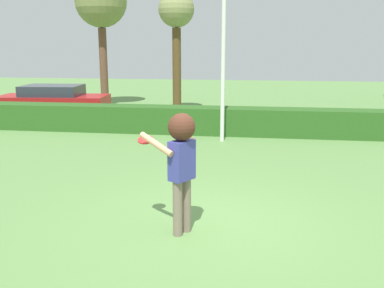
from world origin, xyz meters
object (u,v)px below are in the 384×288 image
Objects in this scene: frisbee at (146,140)px; lamppost at (224,3)px; parked_car_red at (53,100)px; bare_elm_tree at (101,3)px; person at (181,155)px; willow_tree at (176,17)px.

frisbee is 0.03× the size of lamppost.
parked_car_red is at bearing 153.25° from lamppost.
lamppost reaches higher than bare_elm_tree.
frisbee is 0.06× the size of parked_car_red.
lamppost is at bearing 89.47° from person.
person is at bearing -24.32° from frisbee.
lamppost is at bearing -66.75° from willow_tree.
person is 12.60m from willow_tree.
parked_car_red is 5.92m from willow_tree.
person is at bearing -90.53° from lamppost.
lamppost is 1.65× the size of parked_car_red.
frisbee is 0.04× the size of bare_elm_tree.
willow_tree reaches higher than parked_car_red.
frisbee is 6.87m from lamppost.
parked_car_red is at bearing -156.53° from willow_tree.
willow_tree is (-2.35, 5.48, -0.01)m from lamppost.
bare_elm_tree reaches higher than parked_car_red.
bare_elm_tree is 4.02m from willow_tree.
lamppost is at bearing -48.99° from bare_elm_tree.
person is 0.25× the size of lamppost.
person is 0.67m from frisbee.
lamppost is (0.66, 6.35, 2.54)m from frisbee.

